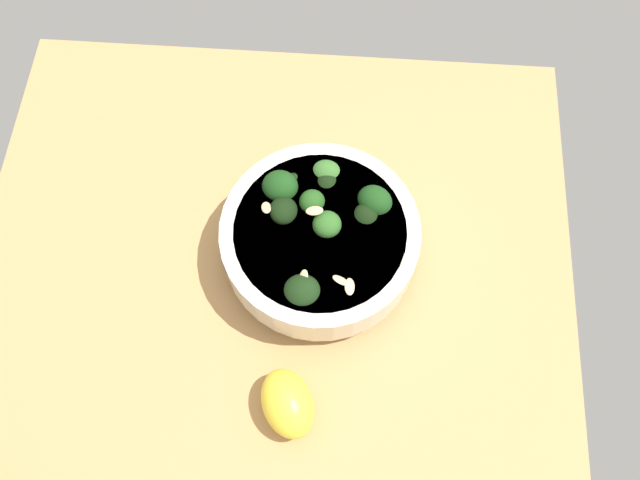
% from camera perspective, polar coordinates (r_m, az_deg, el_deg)
% --- Properties ---
extents(ground_plane, '(0.66, 0.66, 0.04)m').
position_cam_1_polar(ground_plane, '(0.75, -4.26, -5.43)').
color(ground_plane, tan).
extents(bowl_of_broccoli, '(0.21, 0.21, 0.09)m').
position_cam_1_polar(bowl_of_broccoli, '(0.71, -0.01, 0.25)').
color(bowl_of_broccoli, silver).
rests_on(bowl_of_broccoli, ground_plane).
extents(lemon_wedge, '(0.09, 0.07, 0.05)m').
position_cam_1_polar(lemon_wedge, '(0.68, -2.79, -13.73)').
color(lemon_wedge, yellow).
rests_on(lemon_wedge, ground_plane).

